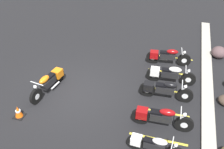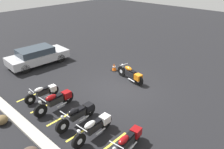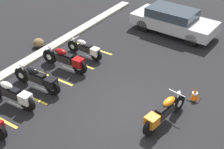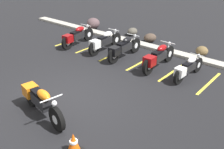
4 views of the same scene
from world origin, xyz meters
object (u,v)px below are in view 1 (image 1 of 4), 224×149
(parked_bike_0, at_px, (166,56))
(parked_bike_2, at_px, (163,89))
(parked_bike_3, at_px, (159,117))
(traffic_cone, at_px, (18,112))
(landscape_rock_3, at_px, (219,52))
(parked_bike_1, at_px, (168,74))
(motorcycle_orange_featured, at_px, (49,82))
(parked_bike_4, at_px, (152,145))

(parked_bike_0, relative_size, parked_bike_2, 0.99)
(parked_bike_3, relative_size, traffic_cone, 4.43)
(parked_bike_0, height_order, landscape_rock_3, parked_bike_0)
(parked_bike_2, bearing_deg, traffic_cone, -155.10)
(traffic_cone, bearing_deg, parked_bike_1, 125.38)
(parked_bike_0, xyz_separation_m, parked_bike_3, (4.43, 0.20, 0.02))
(landscape_rock_3, relative_size, traffic_cone, 1.48)
(parked_bike_0, bearing_deg, parked_bike_3, -93.23)
(parked_bike_0, height_order, parked_bike_3, parked_bike_3)
(motorcycle_orange_featured, relative_size, parked_bike_0, 1.02)
(parked_bike_0, relative_size, landscape_rock_3, 2.90)
(landscape_rock_3, height_order, traffic_cone, landscape_rock_3)
(parked_bike_2, xyz_separation_m, landscape_rock_3, (-4.14, 2.46, -0.16))
(parked_bike_0, bearing_deg, parked_bike_1, -86.22)
(motorcycle_orange_featured, relative_size, landscape_rock_3, 2.95)
(landscape_rock_3, bearing_deg, parked_bike_2, -30.68)
(parked_bike_1, bearing_deg, parked_bike_3, -93.18)
(traffic_cone, bearing_deg, parked_bike_3, 100.10)
(parked_bike_2, height_order, landscape_rock_3, parked_bike_2)
(motorcycle_orange_featured, xyz_separation_m, parked_bike_1, (-2.00, 4.96, -0.01))
(motorcycle_orange_featured, relative_size, parked_bike_4, 1.16)
(parked_bike_0, relative_size, traffic_cone, 4.28)
(parked_bike_4, height_order, traffic_cone, parked_bike_4)
(motorcycle_orange_featured, distance_m, parked_bike_4, 5.31)
(parked_bike_1, xyz_separation_m, parked_bike_3, (2.88, -0.06, 0.01))
(motorcycle_orange_featured, distance_m, traffic_cone, 1.90)
(parked_bike_1, distance_m, parked_bike_3, 2.89)
(motorcycle_orange_featured, bearing_deg, parked_bike_3, 89.67)
(parked_bike_0, height_order, parked_bike_1, parked_bike_1)
(parked_bike_4, bearing_deg, traffic_cone, 179.83)
(parked_bike_0, xyz_separation_m, landscape_rock_3, (-1.40, 2.62, -0.15))
(motorcycle_orange_featured, relative_size, parked_bike_2, 1.00)
(parked_bike_3, bearing_deg, landscape_rock_3, 66.14)
(traffic_cone, bearing_deg, parked_bike_0, 136.30)
(parked_bike_4, xyz_separation_m, landscape_rock_3, (-7.12, 2.48, -0.09))
(parked_bike_1, xyz_separation_m, parked_bike_4, (4.18, -0.12, -0.06))
(parked_bike_1, xyz_separation_m, parked_bike_2, (1.20, -0.10, 0.01))
(parked_bike_2, distance_m, parked_bike_3, 1.69)
(parked_bike_2, xyz_separation_m, parked_bike_4, (2.98, -0.02, -0.06))
(parked_bike_4, bearing_deg, motorcycle_orange_featured, 159.30)
(motorcycle_orange_featured, height_order, parked_bike_0, motorcycle_orange_featured)
(parked_bike_0, distance_m, traffic_cone, 7.44)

